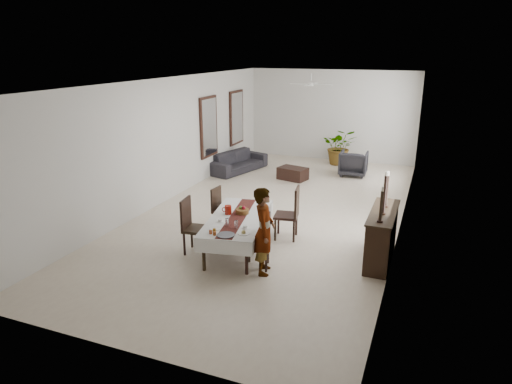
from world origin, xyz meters
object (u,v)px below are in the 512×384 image
object	(u,v)px
red_pitcher	(228,210)
woman	(264,231)
sofa	(238,161)
sideboard_body	(381,237)
dining_table_top	(238,219)

from	to	relation	value
red_pitcher	woman	world-z (taller)	woman
red_pitcher	woman	distance (m)	1.37
woman	sofa	world-z (taller)	woman
sideboard_body	sofa	distance (m)	7.34
red_pitcher	sideboard_body	world-z (taller)	sideboard_body
woman	red_pitcher	bearing A→B (deg)	36.21
dining_table_top	woman	world-z (taller)	woman
sideboard_body	woman	bearing A→B (deg)	-146.10
red_pitcher	sideboard_body	bearing A→B (deg)	8.49
woman	sideboard_body	distance (m)	2.32
dining_table_top	sofa	world-z (taller)	dining_table_top
sideboard_body	red_pitcher	bearing A→B (deg)	-171.51
red_pitcher	sideboard_body	distance (m)	3.05
red_pitcher	woman	size ratio (longest dim) A/B	0.11
dining_table_top	red_pitcher	xyz separation A→B (m)	(-0.25, 0.09, 0.12)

